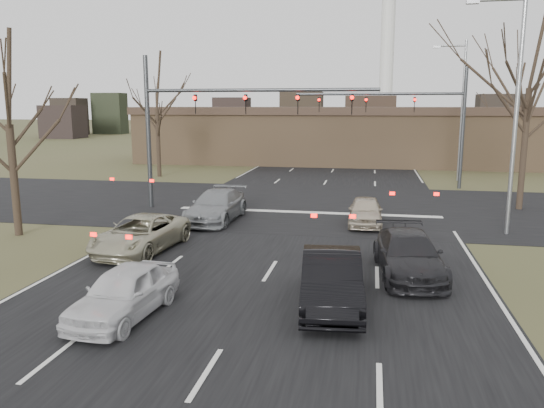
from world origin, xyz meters
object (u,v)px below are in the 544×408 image
at_px(car_silver_suv, 141,234).
at_px(car_grey_ahead, 216,206).
at_px(streetlight_right_far, 460,103).
at_px(mast_arm_near, 207,113).
at_px(mast_arm_far, 419,112).
at_px(car_white_sedan, 124,292).
at_px(building, 360,135).
at_px(car_charcoal_sedan, 409,255).
at_px(streetlight_right_near, 513,102).
at_px(car_black_hatch, 331,280).
at_px(car_silver_ahead, 365,211).

relative_size(car_silver_suv, car_grey_ahead, 0.96).
bearing_deg(car_silver_suv, streetlight_right_far, 62.22).
xyz_separation_m(mast_arm_near, mast_arm_far, (11.41, 10.00, -0.06)).
bearing_deg(car_white_sedan, car_silver_suv, 115.51).
distance_m(building, streetlight_right_far, 13.53).
relative_size(car_charcoal_sedan, car_grey_ahead, 0.95).
relative_size(streetlight_right_near, streetlight_right_far, 1.00).
xyz_separation_m(car_white_sedan, car_black_hatch, (5.23, 1.76, 0.08)).
bearing_deg(streetlight_right_near, car_silver_suv, -158.90).
bearing_deg(streetlight_right_near, car_silver_ahead, 172.90).
xyz_separation_m(streetlight_right_far, car_white_sedan, (-12.32, -28.47, -4.91)).
relative_size(streetlight_right_near, car_silver_suv, 2.08).
relative_size(building, streetlight_right_near, 4.24).
bearing_deg(building, car_silver_ahead, -87.90).
distance_m(mast_arm_near, streetlight_right_near, 14.38).
distance_m(car_grey_ahead, car_silver_ahead, 7.02).
relative_size(mast_arm_far, car_silver_ahead, 2.94).
bearing_deg(car_black_hatch, car_white_sedan, -166.53).
bearing_deg(car_silver_suv, car_white_sedan, -64.06).
height_order(building, mast_arm_far, mast_arm_far).
relative_size(car_grey_ahead, car_silver_ahead, 1.33).
xyz_separation_m(mast_arm_far, streetlight_right_near, (2.64, -13.00, 0.57)).
bearing_deg(car_silver_ahead, car_black_hatch, -94.74).
bearing_deg(car_grey_ahead, mast_arm_far, 53.02).
height_order(car_white_sedan, car_grey_ahead, car_grey_ahead).
relative_size(mast_arm_far, car_black_hatch, 2.44).
xyz_separation_m(building, car_grey_ahead, (-6.00, -27.74, -1.94)).
relative_size(streetlight_right_near, car_charcoal_sedan, 2.10).
height_order(car_silver_suv, car_grey_ahead, car_grey_ahead).
distance_m(streetlight_right_far, car_grey_ahead, 21.94).
distance_m(mast_arm_far, streetlight_right_far, 5.12).
xyz_separation_m(streetlight_right_near, car_silver_ahead, (-5.82, 0.73, -4.94)).
distance_m(streetlight_right_far, car_black_hatch, 28.05).
height_order(car_grey_ahead, car_silver_ahead, car_grey_ahead).
bearing_deg(mast_arm_far, car_charcoal_sedan, -94.98).
height_order(car_white_sedan, car_silver_ahead, car_white_sedan).
bearing_deg(car_silver_suv, mast_arm_near, 94.96).
height_order(streetlight_right_near, car_silver_ahead, streetlight_right_near).
bearing_deg(car_charcoal_sedan, mast_arm_near, 129.73).
height_order(building, car_black_hatch, building).
xyz_separation_m(streetlight_right_near, car_black_hatch, (-6.59, -9.70, -4.84)).
bearing_deg(car_charcoal_sedan, streetlight_right_far, 72.61).
xyz_separation_m(building, mast_arm_far, (4.18, -15.00, 2.35)).
relative_size(car_silver_suv, car_white_sedan, 1.22).
xyz_separation_m(building, car_black_hatch, (0.23, -37.70, -1.91)).
bearing_deg(mast_arm_far, streetlight_right_near, -78.53).
distance_m(car_silver_suv, car_grey_ahead, 5.84).
distance_m(car_silver_suv, car_charcoal_sedan, 9.82).
height_order(car_silver_suv, car_black_hatch, car_black_hatch).
xyz_separation_m(car_white_sedan, car_silver_ahead, (6.00, 12.19, -0.03)).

